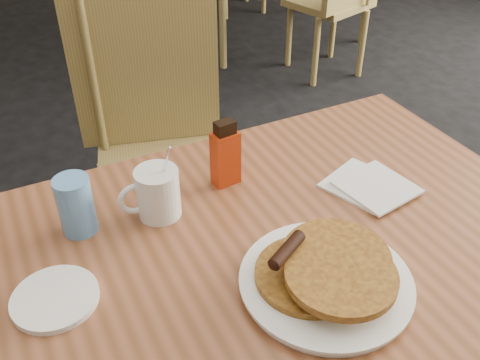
{
  "coord_description": "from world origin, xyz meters",
  "views": [
    {
      "loc": [
        -0.31,
        -0.74,
        1.46
      ],
      "look_at": [
        0.04,
        0.03,
        0.84
      ],
      "focal_mm": 40.0,
      "sensor_mm": 36.0,
      "label": 1
    }
  ],
  "objects_px": {
    "pancake_plate": "(326,276)",
    "coffee_mug": "(156,193)",
    "chair_main_far": "(160,128)",
    "blue_tumbler": "(76,205)",
    "syrup_bottle": "(225,155)",
    "main_table": "(265,260)"
  },
  "relations": [
    {
      "from": "coffee_mug",
      "to": "syrup_bottle",
      "type": "relative_size",
      "value": 1.08
    },
    {
      "from": "pancake_plate",
      "to": "blue_tumbler",
      "type": "distance_m",
      "value": 0.49
    },
    {
      "from": "main_table",
      "to": "chair_main_far",
      "type": "height_order",
      "value": "chair_main_far"
    },
    {
      "from": "pancake_plate",
      "to": "coffee_mug",
      "type": "xyz_separation_m",
      "value": [
        -0.21,
        0.31,
        0.03
      ]
    },
    {
      "from": "pancake_plate",
      "to": "blue_tumbler",
      "type": "xyz_separation_m",
      "value": [
        -0.36,
        0.33,
        0.04
      ]
    },
    {
      "from": "coffee_mug",
      "to": "blue_tumbler",
      "type": "height_order",
      "value": "coffee_mug"
    },
    {
      "from": "syrup_bottle",
      "to": "blue_tumbler",
      "type": "bearing_deg",
      "value": 176.28
    },
    {
      "from": "chair_main_far",
      "to": "syrup_bottle",
      "type": "bearing_deg",
      "value": -77.26
    },
    {
      "from": "main_table",
      "to": "syrup_bottle",
      "type": "height_order",
      "value": "syrup_bottle"
    },
    {
      "from": "chair_main_far",
      "to": "coffee_mug",
      "type": "distance_m",
      "value": 0.64
    },
    {
      "from": "chair_main_far",
      "to": "pancake_plate",
      "type": "height_order",
      "value": "chair_main_far"
    },
    {
      "from": "main_table",
      "to": "chair_main_far",
      "type": "distance_m",
      "value": 0.76
    },
    {
      "from": "main_table",
      "to": "syrup_bottle",
      "type": "bearing_deg",
      "value": 87.47
    },
    {
      "from": "chair_main_far",
      "to": "coffee_mug",
      "type": "height_order",
      "value": "chair_main_far"
    },
    {
      "from": "coffee_mug",
      "to": "pancake_plate",
      "type": "bearing_deg",
      "value": -67.13
    },
    {
      "from": "pancake_plate",
      "to": "blue_tumbler",
      "type": "height_order",
      "value": "blue_tumbler"
    },
    {
      "from": "main_table",
      "to": "blue_tumbler",
      "type": "height_order",
      "value": "blue_tumbler"
    },
    {
      "from": "main_table",
      "to": "chair_main_far",
      "type": "bearing_deg",
      "value": 89.37
    },
    {
      "from": "chair_main_far",
      "to": "pancake_plate",
      "type": "relative_size",
      "value": 3.29
    },
    {
      "from": "syrup_bottle",
      "to": "blue_tumbler",
      "type": "xyz_separation_m",
      "value": [
        -0.33,
        -0.03,
        -0.01
      ]
    },
    {
      "from": "pancake_plate",
      "to": "syrup_bottle",
      "type": "relative_size",
      "value": 1.98
    },
    {
      "from": "chair_main_far",
      "to": "blue_tumbler",
      "type": "height_order",
      "value": "chair_main_far"
    }
  ]
}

